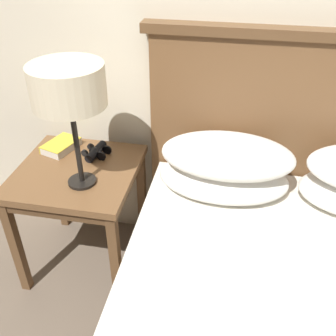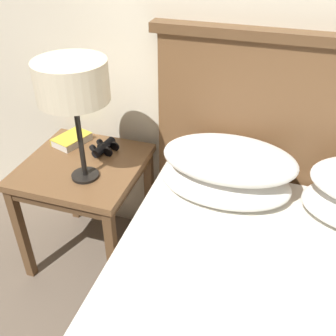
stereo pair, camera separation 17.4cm
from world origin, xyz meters
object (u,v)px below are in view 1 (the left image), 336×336
nightstand (78,183)px  book_on_nightstand (61,146)px  binoculars_pair (96,151)px  table_lamp (68,88)px

nightstand → book_on_nightstand: bearing=132.1°
nightstand → binoculars_pair: 0.18m
nightstand → book_on_nightstand: book_on_nightstand is taller
nightstand → table_lamp: bearing=-54.3°
table_lamp → nightstand: bearing=125.7°
table_lamp → binoculars_pair: (-0.01, 0.24, -0.45)m
book_on_nightstand → binoculars_pair: size_ratio=1.34×
table_lamp → book_on_nightstand: table_lamp is taller
binoculars_pair → nightstand: bearing=-111.5°
table_lamp → book_on_nightstand: 0.56m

